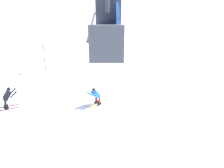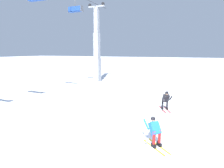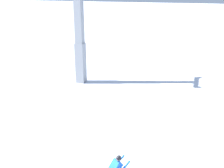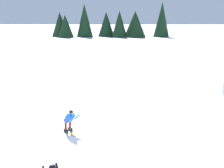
{
  "view_description": "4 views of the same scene",
  "coord_description": "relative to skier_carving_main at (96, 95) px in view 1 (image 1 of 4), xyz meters",
  "views": [
    {
      "loc": [
        -0.72,
        16.43,
        10.12
      ],
      "look_at": [
        -0.64,
        1.08,
        2.42
      ],
      "focal_mm": 47.48,
      "sensor_mm": 36.0,
      "label": 1
    },
    {
      "loc": [
        -7.98,
        -2.16,
        4.32
      ],
      "look_at": [
        1.11,
        1.86,
        2.61
      ],
      "focal_mm": 30.87,
      "sensor_mm": 36.0,
      "label": 2
    },
    {
      "loc": [
        3.2,
        -9.61,
        7.84
      ],
      "look_at": [
        -0.31,
        1.29,
        3.73
      ],
      "focal_mm": 44.19,
      "sensor_mm": 36.0,
      "label": 3
    },
    {
      "loc": [
        13.85,
        1.68,
        6.37
      ],
      "look_at": [
        -0.31,
        1.71,
        2.54
      ],
      "focal_mm": 42.81,
      "sensor_mm": 36.0,
      "label": 4
    }
  ],
  "objects": [
    {
      "name": "ground_plane",
      "position": [
        -0.43,
        0.58,
        -0.76
      ],
      "size": [
        260.0,
        260.0,
        0.0
      ],
      "primitive_type": "plane",
      "color": "white"
    },
    {
      "name": "chairlift_seat_nearest",
      "position": [
        -1.11,
        11.48,
        7.84
      ],
      "size": [
        0.61,
        2.1,
        2.4
      ],
      "color": "black"
    },
    {
      "name": "trail_marker_pole",
      "position": [
        4.49,
        -5.48,
        0.51
      ],
      "size": [
        0.07,
        0.28,
        2.37
      ],
      "color": "blue",
      "rests_on": "ground_plane"
    },
    {
      "name": "skier_carving_main",
      "position": [
        0.0,
        0.0,
        0.0
      ],
      "size": [
        1.5,
        1.55,
        1.47
      ],
      "color": "yellow",
      "rests_on": "ground_plane"
    },
    {
      "name": "skier_distant_uphill",
      "position": [
        5.69,
        0.35,
        0.09
      ],
      "size": [
        1.77,
        1.23,
        1.61
      ],
      "color": "red",
      "rests_on": "ground_plane"
    }
  ]
}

